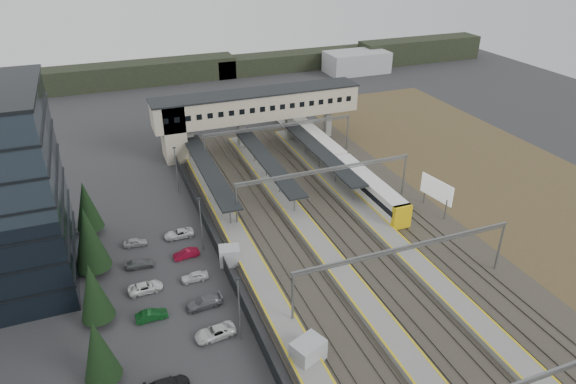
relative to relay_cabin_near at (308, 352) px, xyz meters
name	(u,v)px	position (x,y,z in m)	size (l,w,h in m)	color
ground	(284,279)	(2.55, 13.67, -1.35)	(220.00, 220.00, 0.00)	#2B2B2D
conifer_row	(95,311)	(-19.45, 9.80, 3.49)	(4.42, 49.82, 9.50)	black
car_park	(193,345)	(-10.59, 5.89, -0.75)	(10.57, 44.70, 1.29)	silver
lampposts	(217,259)	(-5.45, 14.92, 2.99)	(0.50, 53.25, 8.07)	slate
fence	(223,262)	(-3.95, 18.67, -0.35)	(0.08, 90.00, 2.00)	#26282B
relay_cabin_near	(308,352)	(0.00, 0.00, 0.00)	(3.89, 3.41, 2.70)	#A8AAAD
relay_cabin_far	(230,256)	(-2.88, 19.37, -0.13)	(3.04, 2.69, 2.44)	#A8AAAD
rail_corridor	(334,242)	(11.89, 18.67, -1.06)	(34.00, 90.00, 0.92)	#363029
canopies	(266,160)	(9.55, 40.67, 2.57)	(23.10, 30.00, 3.28)	black
footbridge	(244,110)	(10.25, 55.67, 6.58)	(40.40, 6.40, 11.20)	tan
gantries	(360,209)	(14.55, 16.67, 4.65)	(28.40, 62.28, 7.17)	slate
train	(318,144)	(22.55, 47.95, 0.71)	(2.87, 60.01, 3.62)	white
billboard	(437,190)	(30.09, 21.09, 2.38)	(1.21, 6.33, 5.51)	slate
scrub_east	(533,199)	(47.55, 18.67, -1.32)	(34.00, 120.00, 0.06)	#4D4029
treeline_far	(248,66)	(26.36, 105.94, 1.60)	(170.00, 19.00, 7.00)	black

